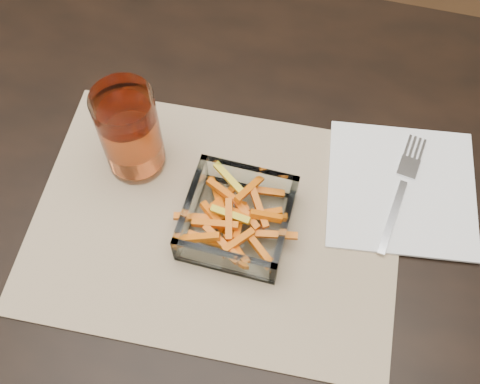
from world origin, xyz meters
The scene contains 6 objects.
dining_table centered at (0.00, 0.00, 0.66)m, with size 1.60×0.90×0.75m.
placemat centered at (0.05, 0.02, 0.75)m, with size 0.45×0.33×0.00m, color tan.
glass_bowl centered at (0.08, 0.01, 0.77)m, with size 0.12×0.12×0.05m.
tumbler centered at (-0.07, 0.08, 0.81)m, with size 0.07×0.07×0.13m.
napkin centered at (0.27, 0.12, 0.76)m, with size 0.19×0.19×0.00m, color white.
fork centered at (0.27, 0.12, 0.76)m, with size 0.04×0.18×0.00m.
Camera 1 is at (0.16, -0.29, 1.42)m, focal length 45.00 mm.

